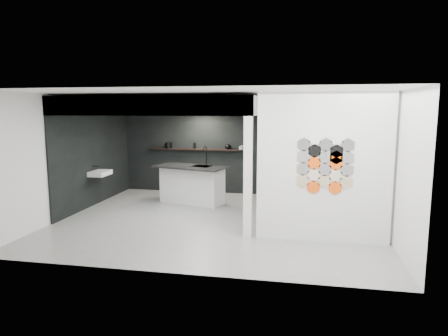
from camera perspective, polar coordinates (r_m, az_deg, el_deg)
floor at (r=9.07m, az=-0.99°, el=-7.50°), size 7.00×6.00×0.01m
partition_panel at (r=7.62m, az=13.99°, el=0.01°), size 2.45×0.15×2.80m
bay_clad_back at (r=11.98m, az=-4.18°, el=2.14°), size 4.40×0.04×2.35m
bay_clad_left at (r=10.97m, az=-17.93°, el=1.17°), size 0.04×4.00×2.35m
bulkhead at (r=10.02m, az=-7.21°, el=8.75°), size 4.40×4.00×0.40m
corner_column at (r=7.71m, az=3.44°, el=-1.36°), size 0.16×0.16×2.35m
fascia_beam at (r=8.22m, az=-11.39°, el=8.73°), size 4.40×0.16×0.40m
wall_basin at (r=10.73m, az=-17.28°, el=-0.71°), size 0.40×0.60×0.12m
display_shelf at (r=11.84m, az=-3.85°, el=2.68°), size 3.00×0.15×0.04m
kitchen_island at (r=10.62m, az=-4.59°, el=-2.27°), size 2.06×1.34×1.53m
stockpot at (r=12.09m, az=-7.89°, el=3.22°), size 0.26×0.26×0.17m
kettle at (r=11.64m, az=0.57°, el=3.06°), size 0.23×0.23×0.15m
glass_bowl at (r=11.58m, az=2.48°, el=2.89°), size 0.17×0.17×0.09m
glass_vase at (r=11.57m, az=2.63°, el=2.95°), size 0.10×0.10×0.12m
bottle_dark at (r=11.85m, az=-4.23°, el=3.20°), size 0.08×0.08×0.18m
utensil_cup at (r=12.11m, az=-8.15°, el=3.08°), size 0.09×0.09×0.10m
hex_tile_cluster at (r=7.53m, az=14.31°, el=0.70°), size 1.04×0.02×1.16m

